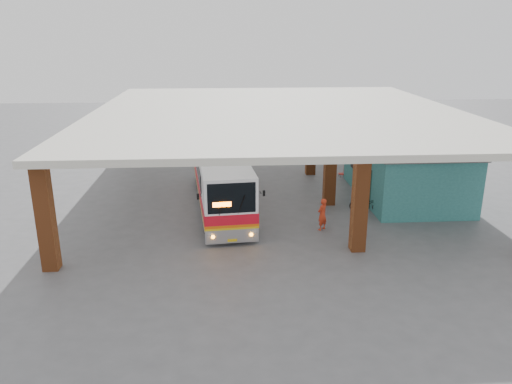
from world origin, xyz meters
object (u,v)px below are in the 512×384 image
Objects in this scene: pedestrian at (322,214)px; red_chair at (343,172)px; coach_bus at (220,177)px; motorcycle at (367,204)px.

red_chair is (3.09, 8.76, -0.43)m from pedestrian.
coach_bus is at bearing -79.58° from pedestrian.
red_chair is (7.88, 4.99, -1.27)m from coach_bus.
pedestrian reaches higher than red_chair.
coach_bus is 6.16m from pedestrian.
coach_bus is 6.42× the size of motorcycle.
pedestrian is 2.05× the size of red_chair.
coach_bus reaches higher than red_chair.
red_chair is (0.32, 6.53, -0.12)m from motorcycle.
red_chair is at bearing -150.72° from pedestrian.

